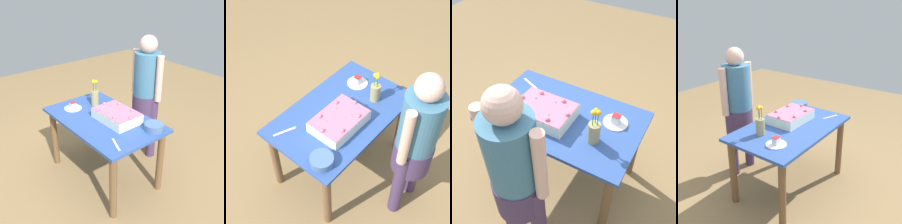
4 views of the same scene
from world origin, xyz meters
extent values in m
plane|color=#957449|center=(0.00, 0.00, 0.00)|extent=(8.00, 8.00, 0.00)
cube|color=#30519A|center=(0.00, 0.00, 0.72)|extent=(1.23, 0.77, 0.03)
cylinder|color=brown|center=(-0.54, -0.31, 0.35)|extent=(0.07, 0.07, 0.71)
cylinder|color=brown|center=(0.54, -0.31, 0.35)|extent=(0.07, 0.07, 0.71)
cylinder|color=brown|center=(-0.54, 0.31, 0.35)|extent=(0.07, 0.07, 0.71)
cylinder|color=brown|center=(0.54, 0.31, 0.35)|extent=(0.07, 0.07, 0.71)
cube|color=white|center=(-0.12, -0.08, 0.79)|extent=(0.45, 0.32, 0.10)
cube|color=#D96E90|center=(-0.12, -0.08, 0.84)|extent=(0.44, 0.31, 0.01)
sphere|color=#D96E90|center=(0.08, -0.08, 0.85)|extent=(0.04, 0.04, 0.04)
sphere|color=#D96E90|center=(-0.02, 0.04, 0.85)|extent=(0.04, 0.04, 0.04)
sphere|color=#D96E90|center=(-0.22, 0.04, 0.85)|extent=(0.04, 0.04, 0.04)
sphere|color=#D96E90|center=(-0.32, -0.08, 0.85)|extent=(0.04, 0.04, 0.04)
sphere|color=#D96E90|center=(-0.22, -0.20, 0.85)|extent=(0.04, 0.04, 0.04)
sphere|color=#D96E90|center=(-0.02, -0.20, 0.85)|extent=(0.04, 0.04, 0.04)
cone|color=#2D8438|center=(-0.23, -0.04, 0.84)|extent=(0.02, 0.02, 0.02)
cone|color=#2D8438|center=(-0.07, 0.00, 0.84)|extent=(0.02, 0.02, 0.02)
cone|color=#2D8438|center=(-0.04, -0.15, 0.84)|extent=(0.02, 0.02, 0.02)
cylinder|color=white|center=(0.39, 0.13, 0.74)|extent=(0.19, 0.19, 0.01)
cube|color=white|center=(0.39, 0.13, 0.78)|extent=(0.06, 0.06, 0.06)
cube|color=red|center=(0.39, 0.13, 0.81)|extent=(0.06, 0.06, 0.01)
cube|color=silver|center=(-0.46, 0.21, 0.74)|extent=(0.19, 0.09, 0.00)
cylinder|color=tan|center=(0.32, -0.12, 0.82)|extent=(0.09, 0.09, 0.16)
cylinder|color=#2D8438|center=(0.34, -0.12, 0.96)|extent=(0.01, 0.01, 0.11)
sphere|color=yellow|center=(0.34, -0.12, 1.02)|extent=(0.04, 0.04, 0.04)
cylinder|color=#2D8438|center=(0.31, -0.11, 0.96)|extent=(0.01, 0.01, 0.11)
sphere|color=yellow|center=(0.31, -0.11, 1.02)|extent=(0.03, 0.03, 0.03)
cylinder|color=#2D8438|center=(0.31, -0.14, 0.96)|extent=(0.01, 0.01, 0.11)
sphere|color=yellow|center=(0.31, -0.14, 1.02)|extent=(0.04, 0.04, 0.04)
cylinder|color=#4C6E9C|center=(-0.50, -0.23, 0.77)|extent=(0.19, 0.19, 0.07)
cylinder|color=#453258|center=(0.20, -0.69, 0.39)|extent=(0.11, 0.11, 0.78)
cylinder|color=#453258|center=(-0.06, -0.69, 0.39)|extent=(0.11, 0.11, 0.78)
cylinder|color=#453258|center=(0.07, -0.69, 0.66)|extent=(0.32, 0.31, 0.28)
cylinder|color=teal|center=(0.07, -0.69, 1.04)|extent=(0.30, 0.30, 0.52)
sphere|color=beige|center=(0.07, -0.69, 1.39)|extent=(0.20, 0.20, 0.20)
cylinder|color=beige|center=(0.26, -0.69, 1.04)|extent=(0.08, 0.08, 0.52)
cylinder|color=beige|center=(-0.12, -0.69, 1.04)|extent=(0.08, 0.08, 0.52)
camera|label=1|loc=(-2.05, 1.54, 2.12)|focal=45.00mm
camera|label=2|loc=(-1.56, -1.29, 2.89)|focal=55.00mm
camera|label=3|loc=(0.81, -1.40, 2.25)|focal=45.00mm
camera|label=4|loc=(2.11, 1.55, 1.97)|focal=45.00mm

